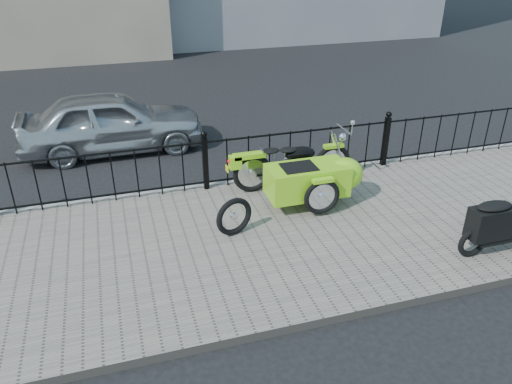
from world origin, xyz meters
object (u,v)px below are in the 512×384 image
object	(u,v)px
motorcycle_sidecar	(314,175)
spare_tire	(234,217)
scooter	(506,223)
sedan_car	(112,122)

from	to	relation	value
motorcycle_sidecar	spare_tire	distance (m)	1.67
motorcycle_sidecar	scooter	bearing A→B (deg)	-47.45
spare_tire	sedan_car	distance (m)	4.44
scooter	sedan_car	size ratio (longest dim) A/B	0.45
scooter	spare_tire	bearing A→B (deg)	156.74
scooter	sedan_car	world-z (taller)	sedan_car
spare_tire	scooter	bearing A→B (deg)	-23.26
motorcycle_sidecar	scooter	world-z (taller)	scooter
scooter	motorcycle_sidecar	bearing A→B (deg)	132.55
spare_tire	motorcycle_sidecar	bearing A→B (deg)	22.97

